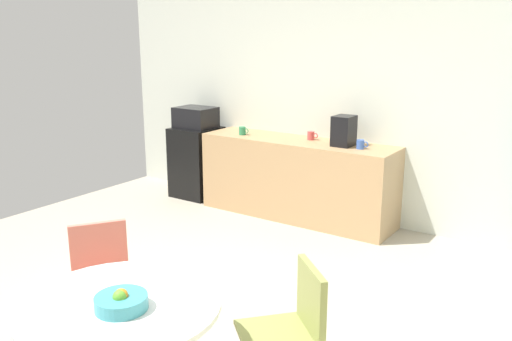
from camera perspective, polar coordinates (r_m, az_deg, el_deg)
ground_plane at (r=4.22m, az=-11.39°, el=-15.32°), size 6.00×6.00×0.00m
wall_back at (r=6.18m, az=8.33°, el=7.09°), size 6.00×0.10×2.60m
counter_block at (r=6.17m, az=4.31°, el=-0.87°), size 2.27×0.60×0.90m
mini_fridge at (r=7.00m, az=-6.26°, el=0.91°), size 0.54×0.54×0.89m
microwave at (r=6.89m, az=-6.39°, el=5.58°), size 0.48×0.38×0.26m
round_table at (r=2.97m, az=-13.98°, el=-15.95°), size 1.03×1.03×0.75m
chair_coral at (r=3.83m, az=-15.96°, el=-10.09°), size 0.58×0.58×0.83m
chair_olive at (r=3.12m, az=4.14°, el=-15.45°), size 0.59×0.59×0.83m
fruit_bowl at (r=2.81m, az=-14.02°, el=-13.26°), size 0.26×0.26×0.11m
mug_white at (r=6.34m, az=-1.42°, el=4.21°), size 0.13×0.08×0.09m
mug_green at (r=6.07m, az=5.83°, el=3.68°), size 0.13×0.08×0.09m
mug_red at (r=5.67m, az=10.98°, el=2.72°), size 0.13×0.08×0.09m
coffee_maker at (r=5.78m, az=9.24°, el=4.15°), size 0.20×0.24×0.32m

